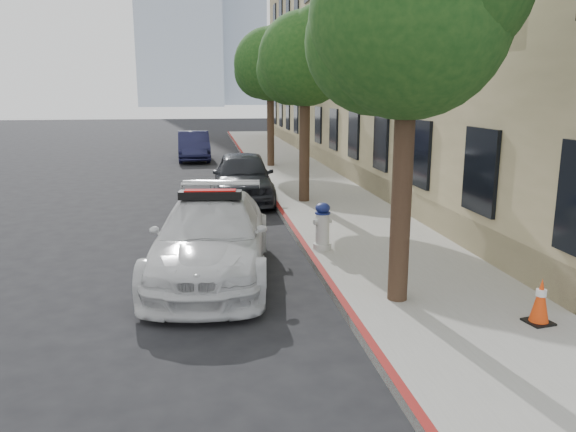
% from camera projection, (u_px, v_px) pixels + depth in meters
% --- Properties ---
extents(ground, '(120.00, 120.00, 0.00)m').
position_uv_depth(ground, '(205.00, 276.00, 10.14)').
color(ground, black).
rests_on(ground, ground).
extents(sidewalk, '(3.20, 50.00, 0.15)m').
position_uv_depth(sidewalk, '(303.00, 181.00, 20.30)').
color(sidewalk, gray).
rests_on(sidewalk, ground).
extents(curb_strip, '(0.12, 50.00, 0.15)m').
position_uv_depth(curb_strip, '(261.00, 182.00, 20.07)').
color(curb_strip, maroon).
rests_on(curb_strip, ground).
extents(building, '(8.00, 36.00, 10.00)m').
position_uv_depth(building, '(408.00, 51.00, 24.88)').
color(building, tan).
rests_on(building, ground).
extents(tower_right, '(14.00, 14.00, 44.00)m').
position_uv_depth(tower_right, '(235.00, 13.00, 136.94)').
color(tower_right, '#9EA8B7').
rests_on(tower_right, ground).
extents(tree_near, '(2.92, 2.82, 5.62)m').
position_uv_depth(tree_near, '(412.00, 16.00, 7.70)').
color(tree_near, black).
rests_on(tree_near, sidewalk).
extents(tree_mid, '(2.77, 2.64, 5.43)m').
position_uv_depth(tree_mid, '(306.00, 58.00, 15.44)').
color(tree_mid, black).
rests_on(tree_mid, sidewalk).
extents(tree_far, '(3.10, 3.00, 5.81)m').
position_uv_depth(tree_far, '(271.00, 63.00, 23.11)').
color(tree_far, black).
rests_on(tree_far, sidewalk).
extents(police_car, '(2.53, 5.09, 1.57)m').
position_uv_depth(police_car, '(212.00, 237.00, 10.02)').
color(police_car, silver).
rests_on(police_car, ground).
extents(parked_car_mid, '(1.95, 4.45, 1.49)m').
position_uv_depth(parked_car_mid, '(243.00, 177.00, 16.89)').
color(parked_car_mid, black).
rests_on(parked_car_mid, ground).
extents(parked_car_far, '(1.59, 4.22, 1.37)m').
position_uv_depth(parked_car_far, '(194.00, 146.00, 26.99)').
color(parked_car_far, '#151636').
rests_on(parked_car_far, ground).
extents(fire_hydrant, '(0.40, 0.36, 0.95)m').
position_uv_depth(fire_hydrant, '(323.00, 227.00, 11.22)').
color(fire_hydrant, silver).
rests_on(fire_hydrant, sidewalk).
extents(traffic_cone, '(0.39, 0.39, 0.64)m').
position_uv_depth(traffic_cone, '(540.00, 301.00, 7.64)').
color(traffic_cone, black).
rests_on(traffic_cone, sidewalk).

